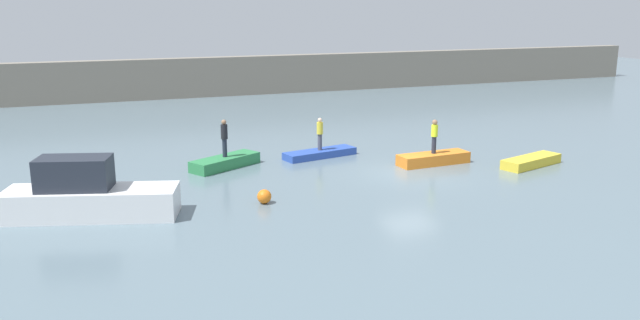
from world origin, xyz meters
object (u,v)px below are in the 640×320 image
(mooring_buoy, at_px, (264,196))
(motorboat, at_px, (87,195))
(rowboat_blue, at_px, (320,153))
(person_yellow_shirt, at_px, (320,132))
(person_hiviz_shirt, at_px, (434,134))
(rowboat_orange, at_px, (433,159))
(rowboat_yellow, at_px, (531,161))
(person_dark_shirt, at_px, (224,136))
(rowboat_green, at_px, (225,162))

(mooring_buoy, bearing_deg, motorboat, 173.96)
(rowboat_blue, height_order, person_yellow_shirt, person_yellow_shirt)
(person_hiviz_shirt, bearing_deg, motorboat, -170.99)
(rowboat_orange, relative_size, rowboat_yellow, 1.04)
(rowboat_yellow, height_order, person_dark_shirt, person_dark_shirt)
(rowboat_yellow, bearing_deg, rowboat_orange, 137.44)
(person_yellow_shirt, height_order, mooring_buoy, person_yellow_shirt)
(rowboat_blue, height_order, mooring_buoy, mooring_buoy)
(rowboat_green, distance_m, rowboat_orange, 10.13)
(rowboat_green, height_order, rowboat_blue, rowboat_green)
(rowboat_green, distance_m, rowboat_yellow, 14.79)
(mooring_buoy, bearing_deg, person_hiviz_shirt, 18.77)
(rowboat_yellow, bearing_deg, person_hiviz_shirt, 137.44)
(rowboat_yellow, bearing_deg, rowboat_green, 143.22)
(rowboat_green, height_order, person_dark_shirt, person_dark_shirt)
(person_yellow_shirt, distance_m, mooring_buoy, 8.28)
(motorboat, bearing_deg, rowboat_orange, 9.01)
(rowboat_green, xyz_separation_m, mooring_buoy, (0.16, -6.18, 0.02))
(rowboat_yellow, relative_size, mooring_buoy, 6.16)
(rowboat_blue, bearing_deg, rowboat_green, 172.93)
(rowboat_green, bearing_deg, rowboat_orange, -46.44)
(rowboat_yellow, distance_m, person_dark_shirt, 14.85)
(person_dark_shirt, bearing_deg, rowboat_yellow, -19.59)
(rowboat_orange, relative_size, mooring_buoy, 6.42)
(rowboat_orange, distance_m, person_dark_shirt, 10.21)
(rowboat_blue, distance_m, rowboat_yellow, 10.42)
(rowboat_blue, height_order, person_dark_shirt, person_dark_shirt)
(motorboat, distance_m, mooring_buoy, 6.58)
(motorboat, distance_m, person_yellow_shirt, 12.85)
(rowboat_blue, bearing_deg, person_yellow_shirt, 0.00)
(person_yellow_shirt, relative_size, person_dark_shirt, 0.92)
(motorboat, xyz_separation_m, rowboat_orange, (16.05, 2.55, -0.56))
(person_yellow_shirt, bearing_deg, person_dark_shirt, -174.94)
(rowboat_blue, bearing_deg, rowboat_yellow, -43.37)
(mooring_buoy, bearing_deg, rowboat_green, 91.53)
(motorboat, height_order, rowboat_yellow, motorboat)
(motorboat, distance_m, rowboat_orange, 16.26)
(rowboat_green, relative_size, person_yellow_shirt, 2.16)
(rowboat_blue, xyz_separation_m, rowboat_orange, (4.66, -3.39, 0.09))
(rowboat_orange, height_order, person_dark_shirt, person_dark_shirt)
(motorboat, bearing_deg, rowboat_green, 40.80)
(rowboat_orange, bearing_deg, motorboat, -174.43)
(rowboat_yellow, distance_m, mooring_buoy, 13.82)
(motorboat, xyz_separation_m, person_yellow_shirt, (11.39, 5.94, 0.46))
(rowboat_green, xyz_separation_m, person_yellow_shirt, (5.03, 0.44, 1.02))
(motorboat, height_order, rowboat_orange, motorboat)
(rowboat_green, distance_m, rowboat_blue, 5.05)
(person_dark_shirt, bearing_deg, rowboat_green, -45.00)
(motorboat, height_order, rowboat_blue, motorboat)
(rowboat_blue, relative_size, rowboat_yellow, 1.11)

